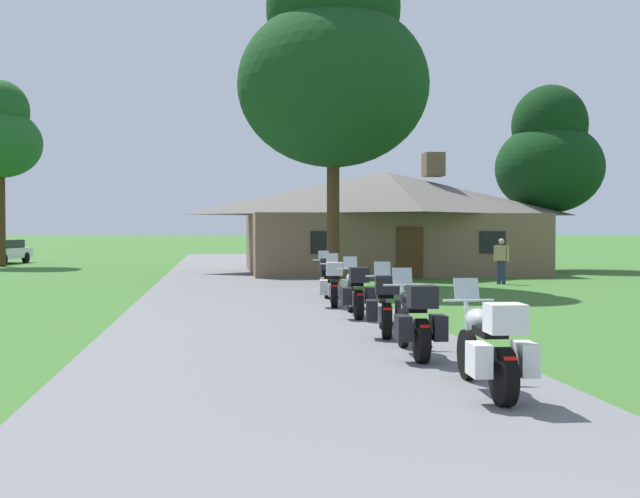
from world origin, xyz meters
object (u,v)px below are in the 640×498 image
object	(u,v)px
tree_left_far	(0,134)
parked_white_suv_far_left	(0,251)
motorcycle_silver_farthest_in_row	(326,277)
motorcycle_black_third_in_row	(385,305)
motorcycle_silver_fourth_in_row	(356,292)
motorcycle_black_second_in_row	(415,321)
tree_right_of_lodge	(549,155)
motorcycle_silver_nearest_to_camera	(490,349)
tree_by_lodge_front	(333,63)
bystander_tan_shirt_near_lodge	(501,259)
motorcycle_red_fifth_in_row	(334,284)

from	to	relation	value
tree_left_far	parked_white_suv_far_left	world-z (taller)	tree_left_far
motorcycle_silver_farthest_in_row	motorcycle_black_third_in_row	bearing A→B (deg)	-86.47
motorcycle_silver_fourth_in_row	parked_white_suv_far_left	xyz separation A→B (m)	(-15.44, 29.43, 0.17)
motorcycle_black_third_in_row	motorcycle_black_second_in_row	bearing A→B (deg)	-82.38
motorcycle_silver_fourth_in_row	tree_right_of_lodge	size ratio (longest dim) A/B	0.23
motorcycle_silver_nearest_to_camera	tree_by_lodge_front	bearing A→B (deg)	90.44
tree_left_far	tree_right_of_lodge	bearing A→B (deg)	-14.87
motorcycle_silver_nearest_to_camera	motorcycle_silver_fourth_in_row	bearing A→B (deg)	94.03
bystander_tan_shirt_near_lodge	motorcycle_black_third_in_row	bearing A→B (deg)	95.85
parked_white_suv_far_left	tree_left_far	bearing A→B (deg)	-62.82
motorcycle_black_second_in_row	motorcycle_black_third_in_row	size ratio (longest dim) A/B	1.01
motorcycle_silver_farthest_in_row	tree_by_lodge_front	world-z (taller)	tree_by_lodge_front
motorcycle_silver_nearest_to_camera	motorcycle_black_second_in_row	world-z (taller)	same
motorcycle_red_fifth_in_row	tree_left_far	xyz separation A→B (m)	(-14.36, 23.65, 6.51)
motorcycle_silver_fourth_in_row	motorcycle_red_fifth_in_row	size ratio (longest dim) A/B	1.00
tree_left_far	motorcycle_silver_fourth_in_row	bearing A→B (deg)	-61.02
motorcycle_silver_fourth_in_row	bystander_tan_shirt_near_lodge	world-z (taller)	bystander_tan_shirt_near_lodge
motorcycle_black_third_in_row	tree_right_of_lodge	bearing A→B (deg)	68.36
motorcycle_silver_farthest_in_row	tree_right_of_lodge	bearing A→B (deg)	50.42
parked_white_suv_far_left	motorcycle_silver_farthest_in_row	bearing A→B (deg)	-46.67
motorcycle_red_fifth_in_row	motorcycle_black_second_in_row	bearing A→B (deg)	-82.91
motorcycle_silver_nearest_to_camera	bystander_tan_shirt_near_lodge	bearing A→B (deg)	71.56
motorcycle_silver_nearest_to_camera	parked_white_suv_far_left	size ratio (longest dim) A/B	0.43
tree_left_far	parked_white_suv_far_left	bearing A→B (deg)	106.35
motorcycle_silver_fourth_in_row	motorcycle_red_fifth_in_row	world-z (taller)	same
motorcycle_silver_nearest_to_camera	motorcycle_black_second_in_row	distance (m)	2.70
motorcycle_red_fifth_in_row	motorcycle_silver_farthest_in_row	world-z (taller)	same
motorcycle_silver_nearest_to_camera	motorcycle_black_third_in_row	size ratio (longest dim) A/B	1.01
tree_by_lodge_front	motorcycle_black_third_in_row	bearing A→B (deg)	-94.63
tree_by_lodge_front	motorcycle_black_second_in_row	bearing A→B (deg)	-94.23
motorcycle_silver_nearest_to_camera	motorcycle_silver_fourth_in_row	world-z (taller)	same
motorcycle_silver_fourth_in_row	parked_white_suv_far_left	size ratio (longest dim) A/B	0.43
tree_by_lodge_front	tree_left_far	bearing A→B (deg)	133.16
motorcycle_black_second_in_row	bystander_tan_shirt_near_lodge	world-z (taller)	bystander_tan_shirt_near_lodge
motorcycle_red_fifth_in_row	tree_by_lodge_front	xyz separation A→B (m)	(1.11, 7.15, 7.17)
motorcycle_silver_nearest_to_camera	motorcycle_silver_farthest_in_row	xyz separation A→B (m)	(0.01, 13.02, 0.01)
motorcycle_black_second_in_row	bystander_tan_shirt_near_lodge	bearing A→B (deg)	67.68
motorcycle_red_fifth_in_row	bystander_tan_shirt_near_lodge	size ratio (longest dim) A/B	1.25
tree_right_of_lodge	motorcycle_silver_fourth_in_row	bearing A→B (deg)	-125.11
tree_by_lodge_front	bystander_tan_shirt_near_lodge	bearing A→B (deg)	2.49
bystander_tan_shirt_near_lodge	parked_white_suv_far_left	xyz separation A→B (m)	(-22.70, 19.54, -0.15)
motorcycle_silver_nearest_to_camera	parked_white_suv_far_left	xyz separation A→B (m)	(-15.51, 37.38, 0.17)
motorcycle_black_second_in_row	motorcycle_silver_farthest_in_row	distance (m)	10.33
tree_left_far	bystander_tan_shirt_near_lodge	bearing A→B (deg)	-36.77
motorcycle_silver_nearest_to_camera	tree_right_of_lodge	distance (m)	30.19
motorcycle_silver_farthest_in_row	tree_by_lodge_front	bearing A→B (deg)	82.65
bystander_tan_shirt_near_lodge	tree_by_lodge_front	xyz separation A→B (m)	(-6.25, -0.27, 6.85)
motorcycle_black_second_in_row	tree_left_far	bearing A→B (deg)	118.18
motorcycle_black_third_in_row	motorcycle_red_fifth_in_row	distance (m)	5.37
motorcycle_silver_nearest_to_camera	motorcycle_red_fifth_in_row	size ratio (longest dim) A/B	1.00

